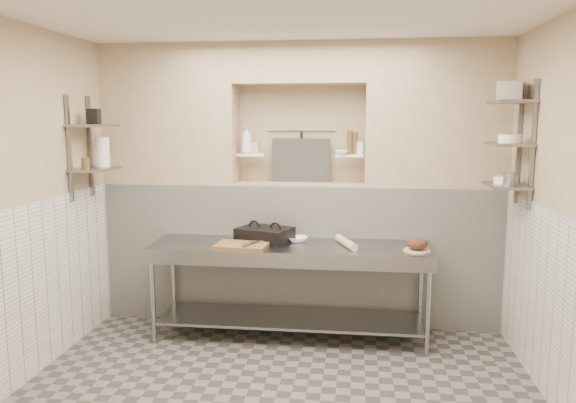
% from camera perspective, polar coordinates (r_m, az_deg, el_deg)
% --- Properties ---
extents(ceiling, '(4.00, 3.90, 0.10)m').
position_cam_1_polar(ceiling, '(4.00, -1.44, 19.78)').
color(ceiling, silver).
rests_on(ceiling, ground).
extents(wall_left, '(0.10, 3.90, 2.80)m').
position_cam_1_polar(wall_left, '(4.73, -26.74, -0.53)').
color(wall_left, tan).
rests_on(wall_left, ground).
extents(wall_back, '(4.00, 0.10, 2.80)m').
position_cam_1_polar(wall_back, '(5.95, 1.46, 2.00)').
color(wall_back, tan).
rests_on(wall_back, ground).
extents(wall_front, '(4.00, 0.10, 2.80)m').
position_cam_1_polar(wall_front, '(2.07, -9.62, -10.20)').
color(wall_front, tan).
rests_on(wall_front, ground).
extents(backwall_lower, '(4.00, 0.40, 1.40)m').
position_cam_1_polar(backwall_lower, '(5.82, 1.19, -5.14)').
color(backwall_lower, silver).
rests_on(backwall_lower, floor).
extents(alcove_sill, '(1.30, 0.40, 0.02)m').
position_cam_1_polar(alcove_sill, '(5.70, 1.21, 1.82)').
color(alcove_sill, tan).
rests_on(alcove_sill, backwall_lower).
extents(backwall_pillar_left, '(1.35, 0.40, 1.40)m').
position_cam_1_polar(backwall_pillar_left, '(5.94, -11.73, 8.59)').
color(backwall_pillar_left, tan).
rests_on(backwall_pillar_left, backwall_lower).
extents(backwall_pillar_right, '(1.35, 0.40, 1.40)m').
position_cam_1_polar(backwall_pillar_right, '(5.68, 14.80, 8.51)').
color(backwall_pillar_right, tan).
rests_on(backwall_pillar_right, backwall_lower).
extents(backwall_header, '(1.30, 0.40, 0.40)m').
position_cam_1_polar(backwall_header, '(5.69, 1.25, 13.82)').
color(backwall_header, tan).
rests_on(backwall_header, backwall_lower).
extents(wainscot_left, '(0.02, 3.90, 1.40)m').
position_cam_1_polar(wainscot_left, '(4.85, -25.60, -8.75)').
color(wainscot_left, silver).
rests_on(wainscot_left, floor).
extents(wainscot_right, '(0.02, 3.90, 1.40)m').
position_cam_1_polar(wainscot_right, '(4.35, 26.11, -10.71)').
color(wainscot_right, silver).
rests_on(wainscot_right, floor).
extents(alcove_shelf_left, '(0.28, 0.16, 0.02)m').
position_cam_1_polar(alcove_shelf_left, '(5.74, -3.76, 4.76)').
color(alcove_shelf_left, white).
rests_on(alcove_shelf_left, backwall_lower).
extents(alcove_shelf_right, '(0.28, 0.16, 0.02)m').
position_cam_1_polar(alcove_shelf_right, '(5.64, 6.29, 4.67)').
color(alcove_shelf_right, white).
rests_on(alcove_shelf_right, backwall_lower).
extents(utensil_rail, '(0.70, 0.02, 0.02)m').
position_cam_1_polar(utensil_rail, '(5.83, 1.40, 7.29)').
color(utensil_rail, gray).
rests_on(utensil_rail, wall_back).
extents(hanging_steel, '(0.02, 0.02, 0.30)m').
position_cam_1_polar(hanging_steel, '(5.82, 1.37, 5.61)').
color(hanging_steel, black).
rests_on(hanging_steel, utensil_rail).
extents(splash_panel, '(0.60, 0.08, 0.45)m').
position_cam_1_polar(splash_panel, '(5.77, 1.32, 4.20)').
color(splash_panel, '#383330').
rests_on(splash_panel, alcove_sill).
extents(shelf_rail_left_a, '(0.03, 0.03, 0.95)m').
position_cam_1_polar(shelf_rail_left_a, '(5.74, -19.44, 5.31)').
color(shelf_rail_left_a, slate).
rests_on(shelf_rail_left_a, wall_left).
extents(shelf_rail_left_b, '(0.03, 0.03, 0.95)m').
position_cam_1_polar(shelf_rail_left_b, '(5.38, -21.34, 5.04)').
color(shelf_rail_left_b, slate).
rests_on(shelf_rail_left_b, wall_left).
extents(wall_shelf_left_lower, '(0.30, 0.50, 0.02)m').
position_cam_1_polar(wall_shelf_left_lower, '(5.51, -19.01, 3.14)').
color(wall_shelf_left_lower, slate).
rests_on(wall_shelf_left_lower, wall_left).
extents(wall_shelf_left_upper, '(0.30, 0.50, 0.03)m').
position_cam_1_polar(wall_shelf_left_upper, '(5.49, -19.20, 7.29)').
color(wall_shelf_left_upper, slate).
rests_on(wall_shelf_left_upper, wall_left).
extents(shelf_rail_right_a, '(0.03, 0.03, 1.05)m').
position_cam_1_polar(shelf_rail_right_a, '(5.32, 22.40, 5.49)').
color(shelf_rail_right_a, slate).
rests_on(shelf_rail_right_a, wall_right).
extents(shelf_rail_right_b, '(0.03, 0.03, 1.05)m').
position_cam_1_polar(shelf_rail_right_b, '(4.94, 23.61, 5.25)').
color(shelf_rail_right_b, slate).
rests_on(shelf_rail_right_b, wall_right).
extents(wall_shelf_right_lower, '(0.30, 0.50, 0.02)m').
position_cam_1_polar(wall_shelf_right_lower, '(5.12, 21.31, 1.53)').
color(wall_shelf_right_lower, slate).
rests_on(wall_shelf_right_lower, wall_right).
extents(wall_shelf_right_mid, '(0.30, 0.50, 0.02)m').
position_cam_1_polar(wall_shelf_right_mid, '(5.09, 21.52, 5.44)').
color(wall_shelf_right_mid, slate).
rests_on(wall_shelf_right_mid, wall_right).
extents(wall_shelf_right_upper, '(0.30, 0.50, 0.03)m').
position_cam_1_polar(wall_shelf_right_upper, '(5.09, 21.73, 9.38)').
color(wall_shelf_right_upper, slate).
rests_on(wall_shelf_right_upper, wall_right).
extents(prep_table, '(2.60, 0.70, 0.90)m').
position_cam_1_polar(prep_table, '(5.29, 0.21, -7.16)').
color(prep_table, gray).
rests_on(prep_table, floor).
extents(panini_press, '(0.58, 0.50, 0.13)m').
position_cam_1_polar(panini_press, '(5.37, -2.37, -3.38)').
color(panini_press, black).
rests_on(panini_press, prep_table).
extents(cutting_board, '(0.49, 0.36, 0.04)m').
position_cam_1_polar(cutting_board, '(5.10, -4.71, -4.54)').
color(cutting_board, olive).
rests_on(cutting_board, prep_table).
extents(knife_blade, '(0.26, 0.04, 0.01)m').
position_cam_1_polar(knife_blade, '(5.20, -2.63, -3.98)').
color(knife_blade, gray).
rests_on(knife_blade, cutting_board).
extents(tongs, '(0.13, 0.26, 0.03)m').
position_cam_1_polar(tongs, '(5.06, -3.75, -4.22)').
color(tongs, gray).
rests_on(tongs, cutting_board).
extents(mixing_bowl, '(0.24, 0.24, 0.05)m').
position_cam_1_polar(mixing_bowl, '(5.36, 0.94, -3.85)').
color(mixing_bowl, white).
rests_on(mixing_bowl, prep_table).
extents(rolling_pin, '(0.22, 0.45, 0.07)m').
position_cam_1_polar(rolling_pin, '(5.20, 5.92, -4.17)').
color(rolling_pin, '#D1B489').
rests_on(rolling_pin, prep_table).
extents(bread_board, '(0.24, 0.24, 0.01)m').
position_cam_1_polar(bread_board, '(5.12, 12.97, -4.86)').
color(bread_board, '#D1B489').
rests_on(bread_board, prep_table).
extents(bread_loaf, '(0.18, 0.18, 0.11)m').
position_cam_1_polar(bread_loaf, '(5.10, 12.99, -4.19)').
color(bread_loaf, '#4C2D19').
rests_on(bread_loaf, bread_board).
extents(bottle_soap, '(0.13, 0.13, 0.28)m').
position_cam_1_polar(bottle_soap, '(5.70, -4.23, 6.26)').
color(bottle_soap, white).
rests_on(bottle_soap, alcove_shelf_left).
extents(jar_alcove, '(0.08, 0.08, 0.12)m').
position_cam_1_polar(jar_alcove, '(5.73, -3.35, 5.48)').
color(jar_alcove, tan).
rests_on(jar_alcove, alcove_shelf_left).
extents(bowl_alcove, '(0.17, 0.17, 0.04)m').
position_cam_1_polar(bowl_alcove, '(5.59, 5.49, 5.00)').
color(bowl_alcove, white).
rests_on(bowl_alcove, alcove_shelf_right).
extents(condiment_a, '(0.06, 0.06, 0.22)m').
position_cam_1_polar(condiment_a, '(5.64, 6.80, 5.90)').
color(condiment_a, brown).
rests_on(condiment_a, alcove_shelf_right).
extents(condiment_b, '(0.06, 0.06, 0.23)m').
position_cam_1_polar(condiment_b, '(5.63, 6.28, 5.98)').
color(condiment_b, brown).
rests_on(condiment_b, alcove_shelf_right).
extents(condiment_c, '(0.07, 0.07, 0.13)m').
position_cam_1_polar(condiment_c, '(5.62, 7.36, 5.41)').
color(condiment_c, white).
rests_on(condiment_c, alcove_shelf_right).
extents(jug_left, '(0.14, 0.14, 0.28)m').
position_cam_1_polar(jug_left, '(5.64, -18.36, 4.82)').
color(jug_left, white).
rests_on(jug_left, wall_shelf_left_lower).
extents(jar_left, '(0.07, 0.07, 0.11)m').
position_cam_1_polar(jar_left, '(5.34, -19.89, 3.65)').
color(jar_left, brown).
rests_on(jar_left, wall_shelf_left_lower).
extents(box_left_upper, '(0.11, 0.11, 0.14)m').
position_cam_1_polar(box_left_upper, '(5.51, -19.13, 8.17)').
color(box_left_upper, black).
rests_on(box_left_upper, wall_shelf_left_upper).
extents(bowl_right, '(0.20, 0.20, 0.06)m').
position_cam_1_polar(bowl_right, '(5.15, 21.24, 2.05)').
color(bowl_right, white).
rests_on(bowl_right, wall_shelf_right_lower).
extents(canister_right, '(0.11, 0.11, 0.11)m').
position_cam_1_polar(canister_right, '(5.03, 21.59, 2.16)').
color(canister_right, gray).
rests_on(canister_right, wall_shelf_right_lower).
extents(bowl_right_mid, '(0.19, 0.19, 0.07)m').
position_cam_1_polar(bowl_right_mid, '(5.07, 21.60, 5.96)').
color(bowl_right_mid, white).
rests_on(bowl_right_mid, wall_shelf_right_mid).
extents(basket_right, '(0.26, 0.29, 0.16)m').
position_cam_1_polar(basket_right, '(5.15, 21.63, 10.37)').
color(basket_right, gray).
rests_on(basket_right, wall_shelf_right_upper).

